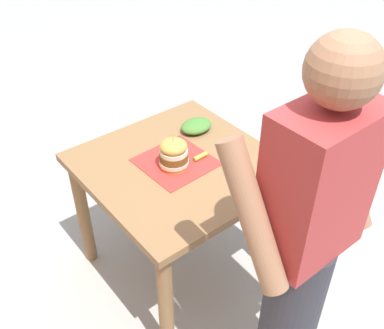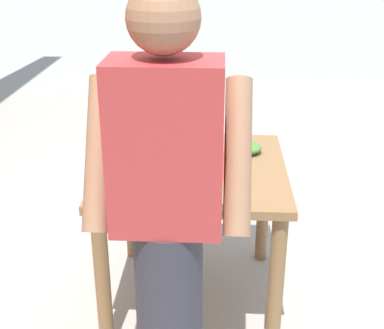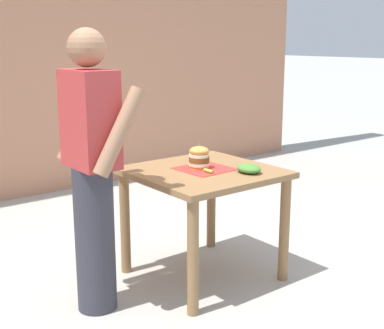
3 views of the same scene
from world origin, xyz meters
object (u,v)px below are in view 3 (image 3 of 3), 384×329
(patio_table, at_px, (204,189))
(diner_across_table, at_px, (93,169))
(side_salad, at_px, (249,169))
(pickle_spear, at_px, (209,171))
(sandwich, at_px, (199,157))

(patio_table, relative_size, diner_across_table, 0.54)
(side_salad, distance_m, diner_across_table, 1.03)
(patio_table, bearing_deg, side_salad, -144.83)
(pickle_spear, height_order, diner_across_table, diner_across_table)
(side_salad, relative_size, diner_across_table, 0.11)
(sandwich, bearing_deg, diner_across_table, 89.63)
(diner_across_table, bearing_deg, sandwich, -90.37)
(pickle_spear, bearing_deg, side_salad, -124.76)
(patio_table, height_order, sandwich, sandwich)
(patio_table, xyz_separation_m, diner_across_table, (0.04, 0.80, 0.25))
(pickle_spear, xyz_separation_m, diner_across_table, (0.15, 0.76, 0.10))
(patio_table, height_order, side_salad, side_salad)
(patio_table, bearing_deg, sandwich, 12.13)
(pickle_spear, bearing_deg, patio_table, -21.55)
(patio_table, xyz_separation_m, pickle_spear, (-0.10, 0.04, 0.15))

